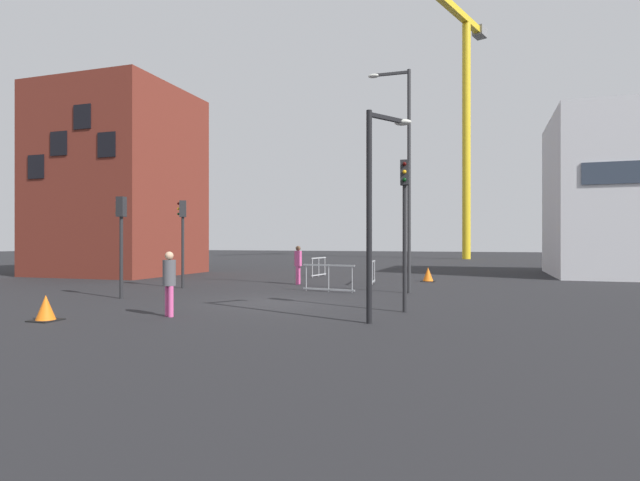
# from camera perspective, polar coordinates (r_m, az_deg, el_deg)

# --- Properties ---
(ground) EXTENTS (160.00, 160.00, 0.00)m
(ground) POSITION_cam_1_polar(r_m,az_deg,el_deg) (16.64, -5.15, -6.98)
(ground) COLOR black
(brick_building) EXTENTS (7.82, 7.57, 10.98)m
(brick_building) POSITION_cam_1_polar(r_m,az_deg,el_deg) (32.85, -21.73, 6.05)
(brick_building) COLOR maroon
(brick_building) RESTS_ON ground
(construction_crane) EXTENTS (5.46, 12.97, 26.77)m
(construction_crane) POSITION_cam_1_polar(r_m,az_deg,el_deg) (59.34, 16.16, 14.38)
(construction_crane) COLOR yellow
(construction_crane) RESTS_ON ground
(streetlamp_tall) EXTENTS (1.67, 0.24, 8.61)m
(streetlamp_tall) POSITION_cam_1_polar(r_m,az_deg,el_deg) (19.93, 9.55, 8.45)
(streetlamp_tall) COLOR #2D2D30
(streetlamp_tall) RESTS_ON ground
(streetlamp_short) EXTENTS (0.96, 1.20, 5.20)m
(streetlamp_short) POSITION_cam_1_polar(r_m,az_deg,el_deg) (12.54, 6.27, 5.16)
(streetlamp_short) COLOR black
(streetlamp_short) RESTS_ON ground
(traffic_light_far) EXTENTS (0.39, 0.35, 3.73)m
(traffic_light_far) POSITION_cam_1_polar(r_m,az_deg,el_deg) (22.24, -15.26, 1.27)
(traffic_light_far) COLOR #232326
(traffic_light_far) RESTS_ON ground
(traffic_light_island) EXTENTS (0.38, 0.26, 3.55)m
(traffic_light_island) POSITION_cam_1_polar(r_m,az_deg,el_deg) (18.91, -21.55, 1.17)
(traffic_light_island) COLOR #232326
(traffic_light_island) RESTS_ON ground
(traffic_light_crosswalk) EXTENTS (0.27, 0.38, 4.29)m
(traffic_light_crosswalk) POSITION_cam_1_polar(r_m,az_deg,el_deg) (14.43, 9.54, 3.32)
(traffic_light_crosswalk) COLOR #232326
(traffic_light_crosswalk) RESTS_ON ground
(pedestrian_walking) EXTENTS (0.34, 0.34, 1.73)m
(pedestrian_walking) POSITION_cam_1_polar(r_m,az_deg,el_deg) (14.02, -16.67, -4.15)
(pedestrian_walking) COLOR #D14C8C
(pedestrian_walking) RESTS_ON ground
(pedestrian_waiting) EXTENTS (0.34, 0.34, 1.78)m
(pedestrian_waiting) POSITION_cam_1_polar(r_m,az_deg,el_deg) (23.29, -2.49, -2.43)
(pedestrian_waiting) COLOR #D14C8C
(pedestrian_waiting) RESTS_ON ground
(safety_barrier_front) EXTENTS (2.20, 0.37, 1.08)m
(safety_barrier_front) POSITION_cam_1_polar(r_m,az_deg,el_deg) (19.86, 0.98, -4.22)
(safety_barrier_front) COLOR gray
(safety_barrier_front) RESTS_ON ground
(safety_barrier_mid_span) EXTENTS (0.35, 2.46, 1.08)m
(safety_barrier_mid_span) POSITION_cam_1_polar(r_m,az_deg,el_deg) (23.34, 5.93, -3.59)
(safety_barrier_mid_span) COLOR #9EA0A5
(safety_barrier_mid_span) RESTS_ON ground
(safety_barrier_rear) EXTENTS (0.28, 1.84, 1.08)m
(safety_barrier_rear) POSITION_cam_1_polar(r_m,az_deg,el_deg) (28.32, -0.13, -2.97)
(safety_barrier_rear) COLOR #B2B5BA
(safety_barrier_rear) RESTS_ON ground
(traffic_cone_by_barrier) EXTENTS (0.69, 0.69, 0.70)m
(traffic_cone_by_barrier) POSITION_cam_1_polar(r_m,az_deg,el_deg) (25.48, 12.11, -3.82)
(traffic_cone_by_barrier) COLOR black
(traffic_cone_by_barrier) RESTS_ON ground
(traffic_cone_on_verge) EXTENTS (0.64, 0.64, 0.65)m
(traffic_cone_on_verge) POSITION_cam_1_polar(r_m,az_deg,el_deg) (14.53, -28.57, -6.79)
(traffic_cone_on_verge) COLOR black
(traffic_cone_on_verge) RESTS_ON ground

